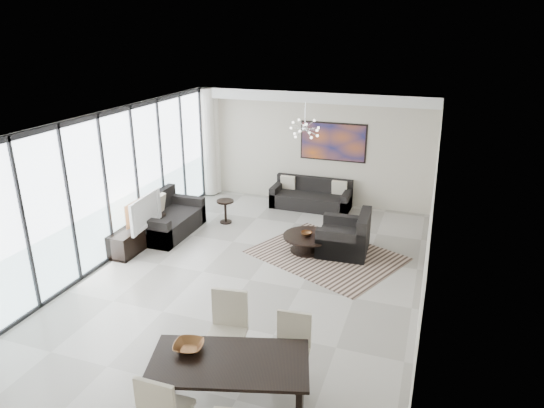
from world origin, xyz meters
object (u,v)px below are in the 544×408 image
at_px(tv_console, 138,236).
at_px(sofa_main, 311,198).
at_px(coffee_table, 307,242).
at_px(television, 141,211).
at_px(dining_table, 229,367).

bearing_deg(tv_console, sofa_main, 50.76).
relative_size(coffee_table, sofa_main, 0.51).
height_order(coffee_table, sofa_main, sofa_main).
bearing_deg(television, dining_table, -139.35).
distance_m(sofa_main, tv_console, 4.50).
bearing_deg(coffee_table, television, -163.24).
height_order(tv_console, dining_table, dining_table).
xyz_separation_m(sofa_main, dining_table, (0.90, -7.17, 0.43)).
relative_size(television, dining_table, 0.57).
bearing_deg(dining_table, coffee_table, 93.89).
distance_m(coffee_table, sofa_main, 2.60).
bearing_deg(television, coffee_table, -77.11).
bearing_deg(coffee_table, dining_table, -86.11).
height_order(sofa_main, dining_table, dining_table).
height_order(sofa_main, tv_console, sofa_main).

